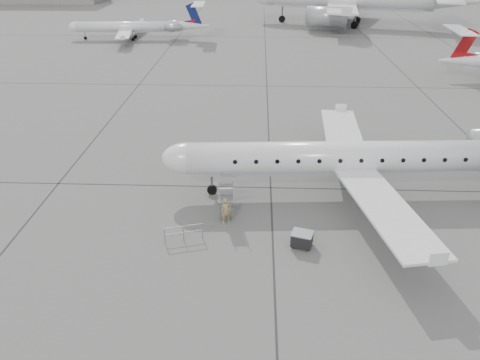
# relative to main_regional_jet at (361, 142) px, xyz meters

# --- Properties ---
(ground) EXTENTS (320.00, 320.00, 0.00)m
(ground) POSITION_rel_main_regional_jet_xyz_m (0.61, -6.45, -3.80)
(ground) COLOR #5A5A58
(ground) RESTS_ON ground
(main_regional_jet) EXTENTS (30.90, 23.14, 7.60)m
(main_regional_jet) POSITION_rel_main_regional_jet_xyz_m (0.00, 0.00, 0.00)
(main_regional_jet) COLOR silver
(main_regional_jet) RESTS_ON ground
(airstair) EXTENTS (1.00, 2.49, 2.38)m
(airstair) POSITION_rel_main_regional_jet_xyz_m (-8.79, -2.88, -2.61)
(airstair) COLOR silver
(airstair) RESTS_ON ground
(passenger) EXTENTS (0.73, 0.58, 1.73)m
(passenger) POSITION_rel_main_regional_jet_xyz_m (-8.71, -4.25, -2.93)
(passenger) COLOR olive
(passenger) RESTS_ON ground
(safety_railing) EXTENTS (2.14, 0.68, 1.00)m
(safety_railing) POSITION_rel_main_regional_jet_xyz_m (-11.09, -6.25, -3.30)
(safety_railing) COLOR gray
(safety_railing) RESTS_ON ground
(baggage_cart) EXTENTS (1.36, 1.21, 0.99)m
(baggage_cart) POSITION_rel_main_regional_jet_xyz_m (-4.22, -6.54, -3.31)
(baggage_cart) COLOR black
(baggage_cart) RESTS_ON ground
(bg_regional_left) EXTENTS (23.25, 17.25, 5.90)m
(bg_regional_left) POSITION_rel_main_regional_jet_xyz_m (-29.11, 52.62, -0.85)
(bg_regional_left) COLOR silver
(bg_regional_left) RESTS_ON ground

